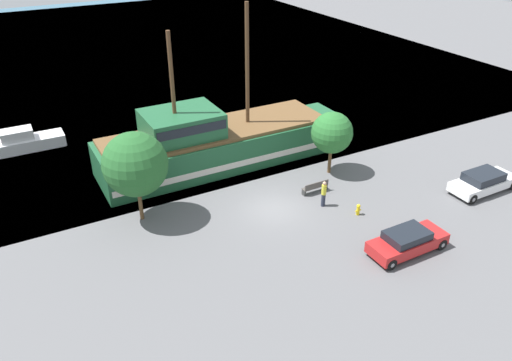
{
  "coord_description": "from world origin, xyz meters",
  "views": [
    {
      "loc": [
        -14.06,
        -23.43,
        17.44
      ],
      "look_at": [
        -0.21,
        2.0,
        1.2
      ],
      "focal_mm": 35.0,
      "sensor_mm": 36.0,
      "label": 1
    }
  ],
  "objects": [
    {
      "name": "pedestrian_walking_near",
      "position": [
        3.05,
        -1.2,
        0.93
      ],
      "size": [
        0.32,
        0.32,
        1.81
      ],
      "color": "#232838",
      "rests_on": "ground_plane"
    },
    {
      "name": "tree_row_mideast",
      "position": [
        6.14,
        2.41,
        3.17
      ],
      "size": [
        2.97,
        2.97,
        4.66
      ],
      "color": "brown",
      "rests_on": "ground_plane"
    },
    {
      "name": "pirate_ship",
      "position": [
        -0.61,
        7.79,
        1.72
      ],
      "size": [
        18.89,
        5.27,
        11.55
      ],
      "color": "#1E5633",
      "rests_on": "water_surface"
    },
    {
      "name": "parked_car_curb_front",
      "position": [
        4.36,
        -7.47,
        0.7
      ],
      "size": [
        4.71,
        1.86,
        1.39
      ],
      "color": "#B21E1E",
      "rests_on": "ground_plane"
    },
    {
      "name": "parked_car_curb_mid",
      "position": [
        13.77,
        -4.83,
        0.73
      ],
      "size": [
        4.97,
        1.95,
        1.44
      ],
      "color": "white",
      "rests_on": "ground_plane"
    },
    {
      "name": "bench_promenade_east",
      "position": [
        3.58,
        0.45,
        0.45
      ],
      "size": [
        1.89,
        0.45,
        0.85
      ],
      "color": "#4C4742",
      "rests_on": "ground_plane"
    },
    {
      "name": "tree_row_east",
      "position": [
        -7.81,
        3.01,
        3.85
      ],
      "size": [
        3.93,
        3.93,
        5.82
      ],
      "color": "brown",
      "rests_on": "ground_plane"
    },
    {
      "name": "fire_hydrant",
      "position": [
        4.39,
        -3.13,
        0.41
      ],
      "size": [
        0.42,
        0.25,
        0.76
      ],
      "color": "yellow",
      "rests_on": "ground_plane"
    },
    {
      "name": "ground_plane",
      "position": [
        0.0,
        0.0,
        0.0
      ],
      "size": [
        160.0,
        160.0,
        0.0
      ],
      "primitive_type": "plane",
      "color": "#5B5B5E"
    },
    {
      "name": "water_surface",
      "position": [
        0.0,
        44.0,
        0.0
      ],
      "size": [
        80.0,
        80.0,
        0.0
      ],
      "primitive_type": "plane",
      "color": "#38667F",
      "rests_on": "ground"
    },
    {
      "name": "moored_boat_dockside",
      "position": [
        -13.06,
        17.26,
        0.67
      ],
      "size": [
        5.99,
        1.88,
        1.79
      ],
      "color": "silver",
      "rests_on": "water_surface"
    }
  ]
}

